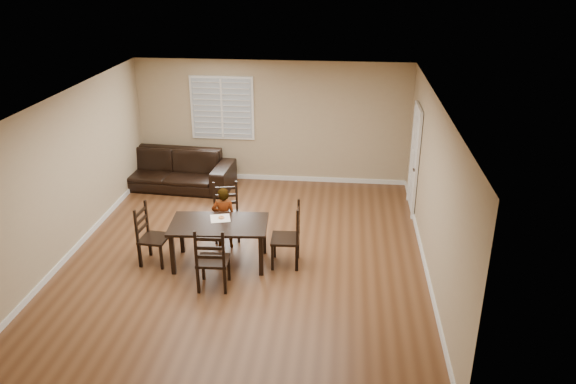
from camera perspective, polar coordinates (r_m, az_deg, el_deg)
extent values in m
plane|color=brown|center=(9.71, -4.19, -6.34)|extent=(7.00, 7.00, 0.00)
cube|color=tan|center=(12.40, -1.60, 7.09)|extent=(6.00, 0.04, 2.70)
cube|color=tan|center=(6.10, -10.27, -11.24)|extent=(6.00, 0.04, 2.70)
cube|color=tan|center=(10.09, -21.46, 1.66)|extent=(0.04, 7.00, 2.70)
cube|color=tan|center=(9.10, 14.50, 0.31)|extent=(0.04, 7.00, 2.70)
cube|color=white|center=(8.71, -4.70, 9.34)|extent=(6.00, 7.00, 0.04)
cube|color=white|center=(12.46, -6.72, 8.46)|extent=(1.40, 0.08, 1.40)
cube|color=white|center=(11.25, 12.74, 3.09)|extent=(0.06, 0.94, 2.05)
cylinder|color=#332114|center=(10.99, 12.71, 2.20)|extent=(0.06, 0.06, 0.02)
cube|color=white|center=(12.80, -1.54, 1.47)|extent=(6.00, 0.03, 0.10)
cube|color=white|center=(10.59, -20.38, -4.90)|extent=(0.03, 7.00, 0.10)
cube|color=white|center=(9.66, 13.65, -6.82)|extent=(0.03, 7.00, 0.10)
cube|color=black|center=(9.17, -7.04, -3.28)|extent=(1.63, 1.00, 0.04)
cube|color=black|center=(9.16, -11.64, -6.25)|extent=(0.08, 0.08, 0.69)
cube|color=black|center=(8.95, -2.76, -6.50)|extent=(0.08, 0.08, 0.69)
cube|color=black|center=(9.78, -10.74, -4.20)|extent=(0.08, 0.08, 0.69)
cube|color=black|center=(9.58, -2.45, -4.37)|extent=(0.08, 0.08, 0.69)
cube|color=black|center=(10.07, -6.27, -2.46)|extent=(0.55, 0.52, 0.04)
cube|color=black|center=(10.22, -6.31, -1.63)|extent=(0.46, 0.15, 1.02)
cube|color=black|center=(10.01, -7.33, -4.15)|extent=(0.05, 0.05, 0.42)
cube|color=black|center=(10.01, -5.04, -4.04)|extent=(0.05, 0.05, 0.42)
cube|color=black|center=(10.34, -7.35, -3.23)|extent=(0.05, 0.05, 0.42)
cube|color=black|center=(10.34, -5.13, -3.12)|extent=(0.05, 0.05, 0.42)
cube|color=black|center=(8.67, -7.62, -6.93)|extent=(0.49, 0.46, 0.04)
cube|color=black|center=(8.46, -7.89, -7.17)|extent=(0.47, 0.06, 1.05)
cube|color=black|center=(8.91, -6.02, -7.70)|extent=(0.04, 0.04, 0.43)
cube|color=black|center=(8.99, -8.62, -7.58)|extent=(0.04, 0.04, 0.43)
cube|color=black|center=(8.60, -6.41, -8.98)|extent=(0.04, 0.04, 0.43)
cube|color=black|center=(8.67, -9.11, -8.84)|extent=(0.04, 0.04, 0.43)
cube|color=black|center=(9.51, -13.42, -4.61)|extent=(0.47, 0.50, 0.04)
cube|color=black|center=(9.55, -14.53, -4.11)|extent=(0.08, 0.46, 1.02)
cube|color=black|center=(9.39, -12.74, -6.53)|extent=(0.04, 0.04, 0.42)
cube|color=black|center=(9.71, -11.83, -5.40)|extent=(0.04, 0.04, 0.42)
cube|color=black|center=(9.53, -14.79, -6.27)|extent=(0.04, 0.04, 0.42)
cube|color=black|center=(9.85, -13.83, -5.17)|extent=(0.04, 0.04, 0.42)
cube|color=black|center=(9.19, -0.28, -4.77)|extent=(0.48, 0.51, 0.04)
cube|color=black|center=(9.14, 1.01, -4.39)|extent=(0.06, 0.49, 1.08)
cube|color=black|center=(9.50, -1.37, -5.45)|extent=(0.05, 0.05, 0.44)
cube|color=black|center=(9.13, -1.59, -6.70)|extent=(0.05, 0.05, 0.44)
cube|color=black|center=(9.48, 0.99, -5.51)|extent=(0.05, 0.05, 0.44)
cube|color=black|center=(9.11, 0.87, -6.78)|extent=(0.05, 0.05, 0.44)
imported|color=gray|center=(9.74, -6.53, -2.62)|extent=(0.45, 0.34, 1.12)
cube|color=silver|center=(9.32, -6.90, -2.67)|extent=(0.39, 0.39, 0.00)
torus|color=#C78047|center=(9.31, -6.78, -2.57)|extent=(0.10, 0.10, 0.03)
torus|color=white|center=(9.30, -6.79, -2.51)|extent=(0.09, 0.09, 0.02)
imported|color=black|center=(12.57, -11.93, 2.26)|extent=(2.82, 1.26, 0.81)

